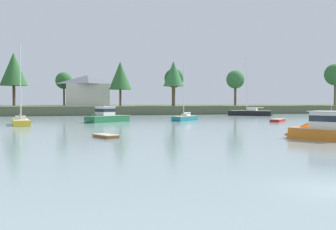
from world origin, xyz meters
TOP-DOWN VIEW (x-y plane):
  - far_shore_bank at (0.00, 101.06)m, footprint 178.80×42.30m
  - sailboat_yellow at (-15.32, 46.22)m, footprint 3.13×7.90m
  - sailboat_teal at (10.22, 52.11)m, footprint 5.67×5.65m
  - dinghy_wood at (-6.13, 23.84)m, footprint 2.35×3.12m
  - sailboat_black at (31.38, 70.57)m, footprint 9.24×7.80m
  - cruiser_orange at (11.96, 16.92)m, footprint 6.75×9.51m
  - cruiser_green at (-3.57, 50.44)m, footprint 8.20×6.70m
  - dinghy_red at (23.27, 44.70)m, footprint 3.73×3.67m
  - shore_tree_left at (64.92, 85.40)m, footprint 6.05×6.05m
  - shore_tree_far_right at (-8.96, 100.52)m, footprint 4.54×4.54m
  - shore_tree_center_right at (36.20, 89.25)m, footprint 4.97×4.97m
  - shore_tree_left_mid at (-21.26, 96.29)m, footprint 6.80×6.80m
  - shore_tree_center_left at (4.67, 88.84)m, footprint 5.73×5.73m
  - shore_tree_inland_a at (22.06, 100.74)m, footprint 5.55×5.55m
  - shore_tree_right_mid at (16.99, 83.22)m, footprint 5.06×5.06m
  - cottage_hillside at (-2.89, 97.76)m, footprint 11.98×7.35m

SIDE VIEW (x-z plane):
  - dinghy_wood at x=-6.13m, z-range -0.10..0.33m
  - dinghy_red at x=23.27m, z-range -0.17..0.49m
  - sailboat_teal at x=10.22m, z-range -4.76..5.19m
  - sailboat_yellow at x=-15.32m, z-range -5.54..6.01m
  - sailboat_black at x=31.38m, z-range -6.70..7.29m
  - cruiser_green at x=-3.57m, z-range -1.68..2.77m
  - cruiser_orange at x=11.96m, z-range -1.74..2.85m
  - far_shore_bank at x=0.00m, z-range 0.00..2.09m
  - cottage_hillside at x=-2.89m, z-range 2.22..10.35m
  - shore_tree_far_right at x=-8.96m, z-range 4.27..13.28m
  - shore_tree_center_right at x=36.20m, z-range 4.30..13.86m
  - shore_tree_center_left at x=4.67m, z-range 4.11..15.22m
  - shore_tree_inland_a at x=22.06m, z-range 4.57..15.16m
  - shore_tree_right_mid at x=16.99m, z-range 4.38..15.42m
  - shore_tree_left at x=64.92m, z-range 4.85..16.50m
  - shore_tree_left_mid at x=-21.26m, z-range 4.59..18.02m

